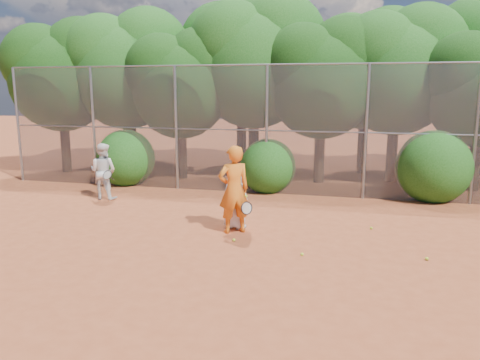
# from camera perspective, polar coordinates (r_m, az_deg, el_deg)

# --- Properties ---
(ground) EXTENTS (80.00, 80.00, 0.00)m
(ground) POSITION_cam_1_polar(r_m,az_deg,el_deg) (9.14, 2.43, -10.05)
(ground) COLOR #9D4423
(ground) RESTS_ON ground
(fence_back) EXTENTS (20.05, 0.09, 4.03)m
(fence_back) POSITION_cam_1_polar(r_m,az_deg,el_deg) (14.53, 6.69, 6.14)
(fence_back) COLOR gray
(fence_back) RESTS_ON ground
(tree_0) EXTENTS (4.38, 3.81, 6.00)m
(tree_0) POSITION_cam_1_polar(r_m,az_deg,el_deg) (19.81, -20.88, 12.27)
(tree_0) COLOR black
(tree_0) RESTS_ON ground
(tree_1) EXTENTS (4.64, 4.03, 6.35)m
(tree_1) POSITION_cam_1_polar(r_m,az_deg,el_deg) (18.98, -13.62, 13.46)
(tree_1) COLOR black
(tree_1) RESTS_ON ground
(tree_2) EXTENTS (3.99, 3.47, 5.47)m
(tree_2) POSITION_cam_1_polar(r_m,az_deg,el_deg) (17.31, -7.10, 12.01)
(tree_2) COLOR black
(tree_2) RESTS_ON ground
(tree_3) EXTENTS (4.89, 4.26, 6.70)m
(tree_3) POSITION_cam_1_polar(r_m,az_deg,el_deg) (17.61, 1.98, 14.71)
(tree_3) COLOR black
(tree_3) RESTS_ON ground
(tree_4) EXTENTS (4.19, 3.64, 5.73)m
(tree_4) POSITION_cam_1_polar(r_m,az_deg,el_deg) (16.64, 10.16, 12.56)
(tree_4) COLOR black
(tree_4) RESTS_ON ground
(tree_5) EXTENTS (4.51, 3.92, 6.17)m
(tree_5) POSITION_cam_1_polar(r_m,az_deg,el_deg) (17.48, 18.80, 13.03)
(tree_5) COLOR black
(tree_5) RESTS_ON ground
(tree_9) EXTENTS (4.83, 4.20, 6.62)m
(tree_9) POSITION_cam_1_polar(r_m,az_deg,el_deg) (21.49, -13.21, 13.64)
(tree_9) COLOR black
(tree_9) RESTS_ON ground
(tree_10) EXTENTS (5.15, 4.48, 7.06)m
(tree_10) POSITION_cam_1_polar(r_m,az_deg,el_deg) (19.98, 0.41, 14.97)
(tree_10) COLOR black
(tree_10) RESTS_ON ground
(tree_11) EXTENTS (4.64, 4.03, 6.35)m
(tree_11) POSITION_cam_1_polar(r_m,az_deg,el_deg) (19.03, 15.33, 13.37)
(tree_11) COLOR black
(tree_11) RESTS_ON ground
(bush_0) EXTENTS (2.00, 2.00, 2.00)m
(bush_0) POSITION_cam_1_polar(r_m,az_deg,el_deg) (16.70, -13.74, 2.91)
(bush_0) COLOR #184D13
(bush_0) RESTS_ON ground
(bush_1) EXTENTS (1.80, 1.80, 1.80)m
(bush_1) POSITION_cam_1_polar(r_m,az_deg,el_deg) (15.09, 3.41, 1.98)
(bush_1) COLOR #184D13
(bush_1) RESTS_ON ground
(bush_2) EXTENTS (2.20, 2.20, 2.20)m
(bush_2) POSITION_cam_1_polar(r_m,az_deg,el_deg) (15.02, 22.55, 1.86)
(bush_2) COLOR #184D13
(bush_2) RESTS_ON ground
(player_yellow) EXTENTS (0.93, 0.81, 2.03)m
(player_yellow) POSITION_cam_1_polar(r_m,az_deg,el_deg) (10.72, -0.75, -1.18)
(player_yellow) COLOR orange
(player_yellow) RESTS_ON ground
(player_teen) EXTENTS (0.86, 0.71, 1.53)m
(player_teen) POSITION_cam_1_polar(r_m,az_deg,el_deg) (11.09, -0.54, -2.10)
(player_teen) COLOR silver
(player_teen) RESTS_ON ground
(player_white) EXTENTS (0.89, 0.75, 1.69)m
(player_white) POSITION_cam_1_polar(r_m,az_deg,el_deg) (14.63, -16.33, 1.03)
(player_white) COLOR white
(player_white) RESTS_ON ground
(ball_1) EXTENTS (0.07, 0.07, 0.07)m
(ball_1) POSITION_cam_1_polar(r_m,az_deg,el_deg) (9.56, 7.57, -8.97)
(ball_1) COLOR #B2CF25
(ball_1) RESTS_ON ground
(ball_2) EXTENTS (0.07, 0.07, 0.07)m
(ball_2) POSITION_cam_1_polar(r_m,az_deg,el_deg) (9.94, 21.82, -8.89)
(ball_2) COLOR #B2CF25
(ball_2) RESTS_ON ground
(ball_3) EXTENTS (0.07, 0.07, 0.07)m
(ball_3) POSITION_cam_1_polar(r_m,az_deg,el_deg) (10.33, -0.76, -7.31)
(ball_3) COLOR #B2CF25
(ball_3) RESTS_ON ground
(ball_4) EXTENTS (0.07, 0.07, 0.07)m
(ball_4) POSITION_cam_1_polar(r_m,az_deg,el_deg) (11.60, 15.71, -5.66)
(ball_4) COLOR #B2CF25
(ball_4) RESTS_ON ground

